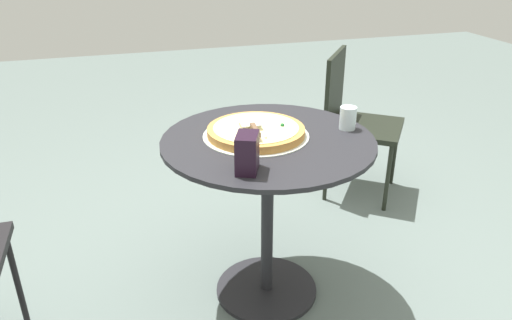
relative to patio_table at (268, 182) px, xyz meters
name	(u,v)px	position (x,y,z in m)	size (l,w,h in m)	color
ground_plane	(266,290)	(0.00, 0.00, -0.55)	(10.00, 10.00, 0.00)	slate
patio_table	(268,182)	(0.00, 0.00, 0.00)	(0.84, 0.84, 0.74)	#232327
pizza_on_tray	(256,132)	(0.04, 0.04, 0.21)	(0.42, 0.42, 0.05)	silver
pizza_server	(253,126)	(0.00, 0.06, 0.25)	(0.21, 0.09, 0.02)	silver
drinking_cup	(348,118)	(0.01, -0.34, 0.24)	(0.07, 0.07, 0.09)	silver
napkin_dispenser	(247,153)	(-0.25, 0.15, 0.26)	(0.11, 0.07, 0.13)	black
patio_chair_near	(353,115)	(0.77, -0.78, -0.06)	(0.58, 0.58, 0.85)	black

